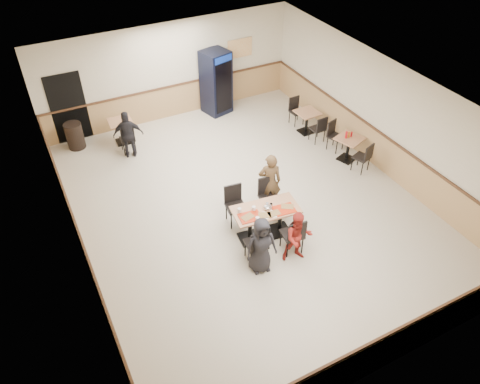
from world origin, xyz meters
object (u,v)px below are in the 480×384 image
main_table (265,218)px  diner_man_opposite (270,182)px  diner_woman_right (298,237)px  trash_bin (75,136)px  lone_diner (128,135)px  pepsi_cooler (216,82)px  diner_woman_left (261,245)px  side_table_near (349,145)px  side_table_far (307,119)px  back_table (121,128)px

main_table → diner_man_opposite: 1.05m
diner_woman_right → trash_bin: bearing=132.5°
diner_woman_right → lone_diner: 5.84m
pepsi_cooler → trash_bin: size_ratio=2.61×
diner_woman_right → lone_diner: size_ratio=0.91×
diner_man_opposite → trash_bin: size_ratio=1.98×
diner_woman_left → pepsi_cooler: pepsi_cooler is taller
pepsi_cooler → trash_bin: pepsi_cooler is taller
side_table_near → main_table: bearing=-156.1°
pepsi_cooler → diner_woman_right: bearing=-114.8°
diner_woman_right → trash_bin: size_ratio=1.64×
main_table → lone_diner: lone_diner is taller
main_table → pepsi_cooler: 5.94m
side_table_far → diner_man_opposite: bearing=-138.0°
main_table → lone_diner: 4.87m
main_table → trash_bin: bearing=125.4°
lone_diner → trash_bin: 1.75m
diner_woman_right → side_table_near: 4.15m
pepsi_cooler → trash_bin: bearing=166.1°
lone_diner → side_table_far: bearing=-178.2°
main_table → diner_woman_left: size_ratio=1.14×
diner_woman_right → lone_diner: bearing=126.3°
main_table → trash_bin: 6.46m
main_table → diner_woman_left: 1.03m
main_table → trash_bin: main_table is taller
diner_woman_left → side_table_far: diner_woman_left is taller
diner_woman_left → diner_man_opposite: (1.17, 1.67, 0.09)m
diner_man_opposite → side_table_far: diner_man_opposite is taller
side_table_near → side_table_far: bearing=96.9°
pepsi_cooler → diner_woman_left: bearing=-121.8°
main_table → back_table: (-1.77, 5.34, -0.06)m
diner_woman_left → back_table: (-1.19, 6.17, -0.21)m
main_table → back_table: size_ratio=2.20×
lone_diner → pepsi_cooler: (3.25, 1.20, 0.32)m
side_table_far → trash_bin: 6.82m
diner_man_opposite → lone_diner: diner_man_opposite is taller
main_table → diner_woman_left: diner_woman_left is taller
lone_diner → side_table_near: (5.33, -2.96, -0.23)m
lone_diner → pepsi_cooler: size_ratio=0.69×
side_table_near → lone_diner: bearing=150.9°
diner_woman_right → side_table_far: size_ratio=1.84×
lone_diner → trash_bin: (-1.28, 1.16, -0.31)m
side_table_far → back_table: back_table is taller
main_table → pepsi_cooler: bearing=82.7°
diner_woman_left → back_table: diner_woman_left is taller
diner_woman_left → diner_man_opposite: bearing=62.4°
pepsi_cooler → trash_bin: 4.58m
diner_woman_left → diner_woman_right: size_ratio=1.07×
side_table_near → pepsi_cooler: 4.68m
diner_woman_right → side_table_far: bearing=70.0°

